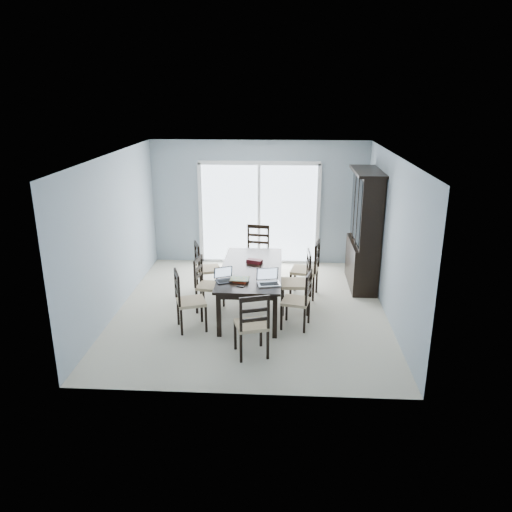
% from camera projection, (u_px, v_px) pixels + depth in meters
% --- Properties ---
extents(floor, '(5.00, 5.00, 0.00)m').
position_uv_depth(floor, '(251.00, 309.00, 8.51)').
color(floor, beige).
rests_on(floor, ground).
extents(ceiling, '(5.00, 5.00, 0.00)m').
position_uv_depth(ceiling, '(251.00, 155.00, 7.68)').
color(ceiling, white).
rests_on(ceiling, back_wall).
extents(back_wall, '(4.50, 0.02, 2.60)m').
position_uv_depth(back_wall, '(259.00, 203.00, 10.46)').
color(back_wall, '#8E9EAA').
rests_on(back_wall, floor).
extents(wall_left, '(0.02, 5.00, 2.60)m').
position_uv_depth(wall_left, '(115.00, 234.00, 8.22)').
color(wall_left, '#8E9EAA').
rests_on(wall_left, floor).
extents(wall_right, '(0.02, 5.00, 2.60)m').
position_uv_depth(wall_right, '(391.00, 238.00, 7.97)').
color(wall_right, '#8E9EAA').
rests_on(wall_right, floor).
extents(balcony, '(4.50, 2.00, 0.10)m').
position_uv_depth(balcony, '(261.00, 250.00, 11.84)').
color(balcony, gray).
rests_on(balcony, ground).
extents(railing, '(4.50, 0.06, 1.10)m').
position_uv_depth(railing, '(263.00, 215.00, 12.59)').
color(railing, '#99999E').
rests_on(railing, balcony).
extents(dining_table, '(1.00, 2.20, 0.75)m').
position_uv_depth(dining_table, '(251.00, 272.00, 8.29)').
color(dining_table, black).
rests_on(dining_table, floor).
extents(china_hutch, '(0.50, 1.38, 2.20)m').
position_uv_depth(china_hutch, '(364.00, 231.00, 9.24)').
color(china_hutch, black).
rests_on(china_hutch, floor).
extents(sliding_door, '(2.52, 0.05, 2.18)m').
position_uv_depth(sliding_door, '(259.00, 213.00, 10.51)').
color(sliding_door, silver).
rests_on(sliding_door, floor).
extents(chair_left_near, '(0.54, 0.54, 1.11)m').
position_uv_depth(chair_left_near, '(185.00, 294.00, 7.62)').
color(chair_left_near, black).
rests_on(chair_left_near, floor).
extents(chair_left_mid, '(0.47, 0.46, 1.07)m').
position_uv_depth(chair_left_mid, '(205.00, 278.00, 8.32)').
color(chair_left_mid, black).
rests_on(chair_left_mid, floor).
extents(chair_left_far, '(0.54, 0.53, 1.10)m').
position_uv_depth(chair_left_far, '(203.00, 263.00, 9.04)').
color(chair_left_far, black).
rests_on(chair_left_far, floor).
extents(chair_right_near, '(0.49, 0.48, 1.07)m').
position_uv_depth(chair_right_near, '(302.00, 294.00, 7.69)').
color(chair_right_near, black).
rests_on(chair_right_near, floor).
extents(chair_right_mid, '(0.49, 0.47, 1.21)m').
position_uv_depth(chair_right_mid, '(301.00, 275.00, 8.26)').
color(chair_right_mid, black).
rests_on(chair_right_mid, floor).
extents(chair_right_far, '(0.54, 0.53, 1.20)m').
position_uv_depth(chair_right_far, '(310.00, 263.00, 8.85)').
color(chair_right_far, black).
rests_on(chair_right_far, floor).
extents(chair_end_near, '(0.53, 0.54, 1.12)m').
position_uv_depth(chair_end_near, '(253.00, 319.00, 6.79)').
color(chair_end_near, black).
rests_on(chair_end_near, floor).
extents(chair_end_far, '(0.51, 0.52, 1.19)m').
position_uv_depth(chair_end_far, '(257.00, 246.00, 9.84)').
color(chair_end_far, black).
rests_on(chair_end_far, floor).
extents(laptop_dark, '(0.36, 0.31, 0.20)m').
position_uv_depth(laptop_dark, '(226.00, 278.00, 7.67)').
color(laptop_dark, black).
rests_on(laptop_dark, dining_table).
extents(laptop_silver, '(0.38, 0.30, 0.23)m').
position_uv_depth(laptop_silver, '(269.00, 281.00, 7.54)').
color(laptop_silver, silver).
rests_on(laptop_silver, dining_table).
extents(book_stack, '(0.30, 0.24, 0.05)m').
position_uv_depth(book_stack, '(239.00, 280.00, 7.69)').
color(book_stack, maroon).
rests_on(book_stack, dining_table).
extents(cell_phone, '(0.11, 0.08, 0.01)m').
position_uv_depth(cell_phone, '(240.00, 286.00, 7.48)').
color(cell_phone, black).
rests_on(cell_phone, dining_table).
extents(game_box, '(0.29, 0.20, 0.06)m').
position_uv_depth(game_box, '(255.00, 261.00, 8.49)').
color(game_box, '#4B0F15').
rests_on(game_box, dining_table).
extents(hot_tub, '(1.81, 1.66, 0.86)m').
position_uv_depth(hot_tub, '(232.00, 228.00, 11.88)').
color(hot_tub, brown).
rests_on(hot_tub, balcony).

